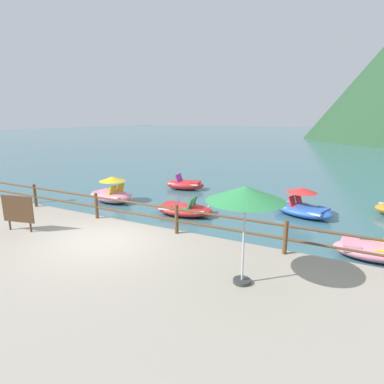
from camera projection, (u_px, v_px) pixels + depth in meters
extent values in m
plane|color=#3D6B75|center=(302.00, 147.00, 44.16)|extent=(200.00, 200.00, 0.00)
cube|color=#A39989|center=(40.00, 279.00, 7.62)|extent=(28.00, 8.00, 0.40)
cylinder|color=brown|center=(35.00, 195.00, 12.97)|extent=(0.12, 0.12, 0.95)
cylinder|color=brown|center=(96.00, 206.00, 11.46)|extent=(0.12, 0.12, 0.95)
cylinder|color=brown|center=(177.00, 219.00, 9.95)|extent=(0.12, 0.12, 0.95)
cylinder|color=brown|center=(285.00, 237.00, 8.43)|extent=(0.12, 0.12, 0.95)
cylinder|color=brown|center=(133.00, 203.00, 10.63)|extent=(23.80, 0.07, 0.07)
cylinder|color=brown|center=(134.00, 213.00, 10.71)|extent=(23.80, 0.07, 0.07)
cube|color=beige|center=(18.00, 209.00, 10.09)|extent=(1.08, 0.27, 0.80)
cube|color=#4C331E|center=(18.00, 209.00, 10.08)|extent=(1.16, 0.28, 0.88)
cylinder|color=#4C331E|center=(10.00, 225.00, 10.33)|extent=(0.06, 0.06, 0.35)
cylinder|color=#4C331E|center=(31.00, 227.00, 10.13)|extent=(0.06, 0.06, 0.35)
cylinder|color=#B2B2B7|center=(244.00, 241.00, 6.81)|extent=(0.05, 0.05, 2.00)
cone|color=#338E4C|center=(245.00, 193.00, 6.56)|extent=(1.70, 1.70, 0.32)
cylinder|color=#333333|center=(242.00, 281.00, 7.03)|extent=(0.40, 0.40, 0.08)
ellipsoid|color=pink|center=(374.00, 251.00, 9.09)|extent=(2.27, 1.35, 0.48)
cube|color=silver|center=(374.00, 248.00, 9.08)|extent=(1.77, 1.10, 0.06)
cube|color=yellow|center=(380.00, 244.00, 9.21)|extent=(0.43, 0.43, 0.08)
cube|color=yellow|center=(382.00, 250.00, 8.78)|extent=(0.43, 0.43, 0.08)
cube|color=pink|center=(351.00, 243.00, 9.29)|extent=(0.54, 0.86, 0.12)
ellipsoid|color=blue|center=(303.00, 210.00, 13.09)|extent=(2.79, 2.07, 0.49)
cube|color=silver|center=(303.00, 208.00, 13.07)|extent=(2.19, 1.67, 0.06)
cube|color=red|center=(296.00, 207.00, 13.00)|extent=(0.51, 0.51, 0.08)
cube|color=red|center=(292.00, 201.00, 13.07)|extent=(0.32, 0.45, 0.43)
cube|color=red|center=(302.00, 205.00, 13.36)|extent=(0.51, 0.51, 0.08)
cube|color=red|center=(298.00, 199.00, 13.44)|extent=(0.32, 0.45, 0.43)
cube|color=blue|center=(319.00, 210.00, 12.57)|extent=(0.82, 1.07, 0.12)
cone|color=red|center=(302.00, 190.00, 12.97)|extent=(1.62, 1.62, 0.22)
ellipsoid|color=red|center=(185.00, 185.00, 17.93)|extent=(2.42, 1.57, 0.55)
cube|color=silver|center=(185.00, 183.00, 17.91)|extent=(1.90, 1.27, 0.06)
cube|color=purple|center=(181.00, 182.00, 17.73)|extent=(0.47, 0.47, 0.08)
cube|color=purple|center=(178.00, 178.00, 17.72)|extent=(0.29, 0.43, 0.43)
cube|color=purple|center=(183.00, 181.00, 18.15)|extent=(0.47, 0.47, 0.08)
cube|color=purple|center=(180.00, 177.00, 18.15)|extent=(0.29, 0.43, 0.43)
cube|color=red|center=(195.00, 183.00, 17.74)|extent=(0.65, 0.88, 0.12)
ellipsoid|color=red|center=(184.00, 210.00, 13.18)|extent=(2.65, 1.66, 0.48)
cube|color=silver|center=(184.00, 208.00, 13.16)|extent=(2.07, 1.35, 0.06)
cube|color=#339956|center=(190.00, 205.00, 13.33)|extent=(0.46, 0.46, 0.08)
cube|color=#339956|center=(194.00, 200.00, 13.22)|extent=(0.26, 0.43, 0.43)
cube|color=#339956|center=(186.00, 208.00, 12.85)|extent=(0.46, 0.46, 0.08)
cube|color=#339956|center=(190.00, 203.00, 12.74)|extent=(0.26, 0.43, 0.43)
cube|color=red|center=(169.00, 205.00, 13.36)|extent=(0.68, 0.99, 0.12)
ellipsoid|color=pink|center=(112.00, 196.00, 15.23)|extent=(2.30, 1.46, 0.59)
cube|color=silver|center=(112.00, 194.00, 15.20)|extent=(1.80, 1.19, 0.06)
cube|color=yellow|center=(118.00, 192.00, 15.33)|extent=(0.42, 0.42, 0.08)
cube|color=yellow|center=(120.00, 188.00, 15.19)|extent=(0.23, 0.41, 0.43)
cube|color=yellow|center=(110.00, 194.00, 14.88)|extent=(0.42, 0.42, 0.08)
cube|color=yellow|center=(113.00, 190.00, 14.74)|extent=(0.23, 0.41, 0.43)
cube|color=pink|center=(103.00, 191.00, 15.49)|extent=(0.54, 0.96, 0.12)
cone|color=yellow|center=(112.00, 179.00, 14.97)|extent=(1.33, 1.33, 0.22)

